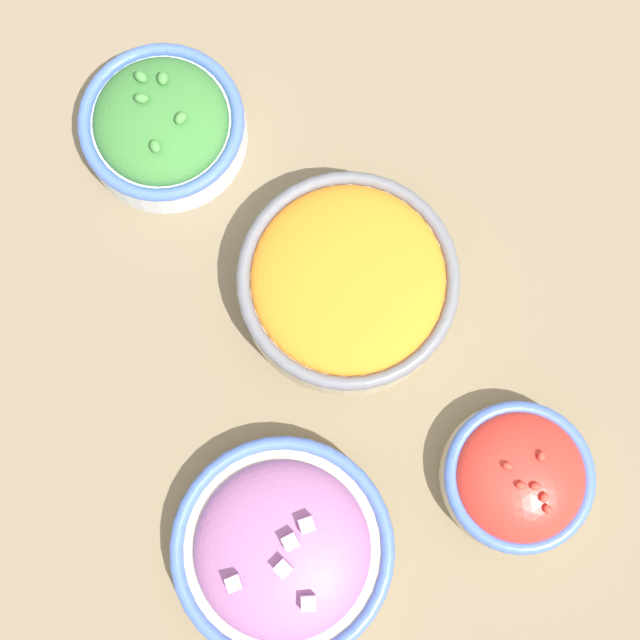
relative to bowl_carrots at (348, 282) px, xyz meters
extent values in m
plane|color=#75664C|center=(0.03, -0.03, -0.04)|extent=(3.00, 3.00, 0.00)
cylinder|color=beige|center=(0.00, 0.00, -0.01)|extent=(0.19, 0.19, 0.05)
torus|color=slate|center=(0.00, 0.00, 0.01)|extent=(0.19, 0.19, 0.01)
ellipsoid|color=orange|center=(0.00, 0.00, 0.01)|extent=(0.17, 0.17, 0.04)
cylinder|color=beige|center=(0.22, -0.09, -0.02)|extent=(0.19, 0.19, 0.03)
torus|color=#4766B7|center=(0.22, -0.09, -0.01)|extent=(0.19, 0.19, 0.01)
ellipsoid|color=#9E5B8E|center=(0.22, -0.09, -0.01)|extent=(0.15, 0.15, 0.06)
cube|color=#C699C1|center=(0.24, -0.13, 0.02)|extent=(0.01, 0.01, 0.01)
cube|color=#C699C1|center=(0.26, -0.08, 0.02)|extent=(0.01, 0.01, 0.01)
cube|color=#C699C1|center=(0.21, -0.08, 0.03)|extent=(0.02, 0.02, 0.01)
cube|color=#C699C1|center=(0.20, -0.07, 0.03)|extent=(0.01, 0.01, 0.01)
cube|color=#C699C1|center=(0.23, -0.09, 0.03)|extent=(0.02, 0.02, 0.01)
cylinder|color=silver|center=(-0.18, -0.14, -0.02)|extent=(0.15, 0.15, 0.04)
torus|color=#4766B7|center=(-0.18, -0.14, 0.00)|extent=(0.15, 0.15, 0.01)
ellipsoid|color=#387533|center=(-0.18, -0.14, 0.00)|extent=(0.12, 0.12, 0.05)
ellipsoid|color=#47893D|center=(-0.14, -0.15, 0.03)|extent=(0.01, 0.01, 0.01)
ellipsoid|color=#47893D|center=(-0.19, -0.15, 0.03)|extent=(0.01, 0.01, 0.01)
ellipsoid|color=#47893D|center=(-0.20, -0.13, 0.03)|extent=(0.01, 0.01, 0.01)
ellipsoid|color=#47893D|center=(-0.21, -0.15, 0.03)|extent=(0.02, 0.02, 0.01)
ellipsoid|color=#47893D|center=(-0.16, -0.12, 0.03)|extent=(0.02, 0.02, 0.01)
cylinder|color=beige|center=(0.19, 0.12, -0.02)|extent=(0.13, 0.13, 0.03)
torus|color=#4766B7|center=(0.19, 0.12, -0.01)|extent=(0.13, 0.13, 0.01)
ellipsoid|color=red|center=(0.19, 0.12, -0.01)|extent=(0.11, 0.11, 0.05)
ellipsoid|color=red|center=(0.22, 0.13, 0.02)|extent=(0.01, 0.01, 0.01)
ellipsoid|color=red|center=(0.20, 0.12, 0.02)|extent=(0.01, 0.01, 0.01)
ellipsoid|color=red|center=(0.20, 0.11, 0.02)|extent=(0.01, 0.01, 0.01)
ellipsoid|color=red|center=(0.18, 0.10, 0.02)|extent=(0.01, 0.01, 0.01)
ellipsoid|color=red|center=(0.21, 0.13, 0.02)|extent=(0.01, 0.01, 0.01)
ellipsoid|color=red|center=(0.18, 0.13, 0.02)|extent=(0.01, 0.01, 0.01)
camera|label=1|loc=(0.16, -0.05, 0.77)|focal=50.00mm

